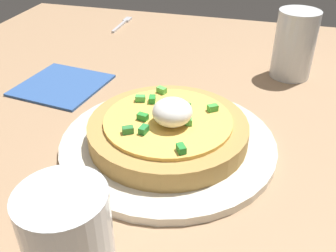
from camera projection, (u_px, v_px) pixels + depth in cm
name	position (u px, v px, depth cm)	size (l,w,h in cm)	color
dining_table	(115.00, 122.00, 56.07)	(98.33, 82.92, 2.61)	#9E7B59
plate	(168.00, 143.00, 48.44)	(27.06, 27.06, 1.06)	silver
pizza	(168.00, 129.00, 47.21)	(19.82, 19.82, 6.21)	#B18948
cup_near	(71.00, 252.00, 29.20)	(6.72, 6.72, 10.64)	silver
cup_far	(294.00, 48.00, 63.46)	(6.67, 6.67, 11.23)	silver
fork	(123.00, 23.00, 89.10)	(10.65, 1.41, 0.50)	#B7B7BC
napkin	(62.00, 85.00, 62.64)	(12.86, 12.86, 0.40)	#2E5292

